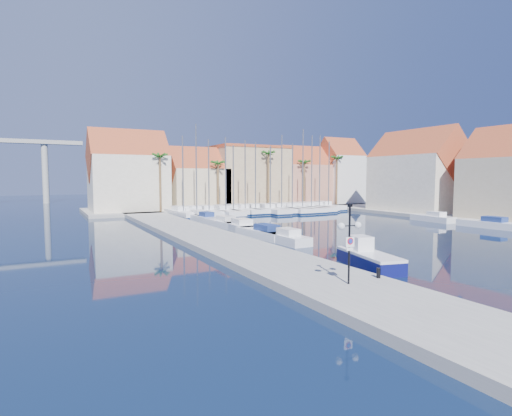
# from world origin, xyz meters

# --- Properties ---
(ground) EXTENTS (260.00, 260.00, 0.00)m
(ground) POSITION_xyz_m (0.00, 0.00, 0.00)
(ground) COLOR black
(ground) RESTS_ON ground
(quay_west) EXTENTS (6.00, 77.00, 0.50)m
(quay_west) POSITION_xyz_m (-9.00, 13.50, 0.25)
(quay_west) COLOR gray
(quay_west) RESTS_ON ground
(shore_north) EXTENTS (54.00, 16.00, 0.50)m
(shore_north) POSITION_xyz_m (10.00, 48.00, 0.25)
(shore_north) COLOR gray
(shore_north) RESTS_ON ground
(shore_east) EXTENTS (12.00, 60.00, 0.50)m
(shore_east) POSITION_xyz_m (32.00, 15.00, 0.25)
(shore_east) COLOR gray
(shore_east) RESTS_ON ground
(lamp_post) EXTENTS (1.42, 0.45, 4.18)m
(lamp_post) POSITION_xyz_m (-8.86, -6.11, 3.24)
(lamp_post) COLOR black
(lamp_post) RESTS_ON quay_west
(bollard) EXTENTS (0.22, 0.22, 0.56)m
(bollard) POSITION_xyz_m (-6.60, -5.94, 0.78)
(bollard) COLOR black
(bollard) RESTS_ON quay_west
(fishing_boat) EXTENTS (3.09, 5.93, 1.98)m
(fishing_boat) POSITION_xyz_m (-3.67, -2.06, 0.66)
(fishing_boat) COLOR #0D1050
(fishing_boat) RESTS_ON ground
(motorboat_west_0) EXTENTS (2.05, 6.01, 1.40)m
(motorboat_west_0) POSITION_xyz_m (-3.23, 8.90, 0.51)
(motorboat_west_0) COLOR white
(motorboat_west_0) RESTS_ON ground
(motorboat_west_1) EXTENTS (2.88, 7.13, 1.40)m
(motorboat_west_1) POSITION_xyz_m (-3.44, 12.65, 0.51)
(motorboat_west_1) COLOR white
(motorboat_west_1) RESTS_ON ground
(motorboat_west_2) EXTENTS (2.92, 7.50, 1.40)m
(motorboat_west_2) POSITION_xyz_m (-3.13, 18.64, 0.51)
(motorboat_west_2) COLOR white
(motorboat_west_2) RESTS_ON ground
(motorboat_west_3) EXTENTS (2.70, 6.88, 1.40)m
(motorboat_west_3) POSITION_xyz_m (-3.43, 22.56, 0.51)
(motorboat_west_3) COLOR white
(motorboat_west_3) RESTS_ON ground
(motorboat_west_4) EXTENTS (2.19, 6.06, 1.40)m
(motorboat_west_4) POSITION_xyz_m (-3.51, 28.61, 0.51)
(motorboat_west_4) COLOR white
(motorboat_west_4) RESTS_ON ground
(motorboat_west_5) EXTENTS (1.86, 5.62, 1.40)m
(motorboat_west_5) POSITION_xyz_m (-3.28, 31.97, 0.51)
(motorboat_west_5) COLOR white
(motorboat_west_5) RESTS_ON ground
(motorboat_west_6) EXTENTS (2.58, 6.56, 1.40)m
(motorboat_west_6) POSITION_xyz_m (-3.05, 37.13, 0.51)
(motorboat_west_6) COLOR white
(motorboat_west_6) RESTS_ON ground
(motorboat_east_0) EXTENTS (2.50, 6.91, 1.40)m
(motorboat_east_0) POSITION_xyz_m (24.01, 6.72, 0.51)
(motorboat_east_0) COLOR white
(motorboat_east_0) RESTS_ON ground
(motorboat_east_1) EXTENTS (2.30, 6.22, 1.40)m
(motorboat_east_1) POSITION_xyz_m (23.99, 14.44, 0.51)
(motorboat_east_1) COLOR white
(motorboat_east_1) RESTS_ON ground
(sailboat_0) EXTENTS (3.04, 9.89, 12.15)m
(sailboat_0) POSITION_xyz_m (-4.13, 36.66, 0.58)
(sailboat_0) COLOR white
(sailboat_0) RESTS_ON ground
(sailboat_1) EXTENTS (2.67, 9.11, 13.97)m
(sailboat_1) POSITION_xyz_m (-2.07, 36.37, 0.63)
(sailboat_1) COLOR white
(sailboat_1) RESTS_ON ground
(sailboat_2) EXTENTS (2.91, 9.08, 11.83)m
(sailboat_2) POSITION_xyz_m (-0.05, 36.51, 0.59)
(sailboat_2) COLOR white
(sailboat_2) RESTS_ON ground
(sailboat_3) EXTENTS (3.36, 11.05, 12.20)m
(sailboat_3) POSITION_xyz_m (2.36, 35.59, 0.57)
(sailboat_3) COLOR white
(sailboat_3) RESTS_ON ground
(sailboat_4) EXTENTS (2.23, 8.23, 11.04)m
(sailboat_4) POSITION_xyz_m (4.05, 36.30, 0.59)
(sailboat_4) COLOR white
(sailboat_4) RESTS_ON ground
(sailboat_5) EXTENTS (2.82, 8.78, 11.94)m
(sailboat_5) POSITION_xyz_m (6.28, 36.65, 0.60)
(sailboat_5) COLOR white
(sailboat_5) RESTS_ON ground
(sailboat_6) EXTENTS (2.90, 8.59, 11.66)m
(sailboat_6) POSITION_xyz_m (8.21, 36.57, 0.60)
(sailboat_6) COLOR white
(sailboat_6) RESTS_ON ground
(sailboat_7) EXTENTS (3.01, 10.65, 11.10)m
(sailboat_7) POSITION_xyz_m (10.29, 35.47, 0.56)
(sailboat_7) COLOR white
(sailboat_7) RESTS_ON ground
(sailboat_8) EXTENTS (3.04, 10.19, 12.98)m
(sailboat_8) POSITION_xyz_m (12.73, 35.84, 0.59)
(sailboat_8) COLOR white
(sailboat_8) RESTS_ON ground
(sailboat_9) EXTENTS (3.38, 11.15, 11.63)m
(sailboat_9) POSITION_xyz_m (14.51, 35.34, 0.56)
(sailboat_9) COLOR white
(sailboat_9) RESTS_ON ground
(sailboat_10) EXTENTS (3.46, 11.67, 14.16)m
(sailboat_10) POSITION_xyz_m (16.77, 35.60, 0.58)
(sailboat_10) COLOR white
(sailboat_10) RESTS_ON ground
(sailboat_11) EXTENTS (3.27, 11.65, 13.18)m
(sailboat_11) POSITION_xyz_m (18.82, 35.89, 0.57)
(sailboat_11) COLOR white
(sailboat_11) RESTS_ON ground
(sailboat_12) EXTENTS (2.51, 9.25, 13.38)m
(sailboat_12) POSITION_xyz_m (20.72, 35.96, 0.61)
(sailboat_12) COLOR white
(sailboat_12) RESTS_ON ground
(sailboat_13) EXTENTS (2.43, 8.68, 12.44)m
(sailboat_13) POSITION_xyz_m (23.26, 36.55, 0.61)
(sailboat_13) COLOR white
(sailboat_13) RESTS_ON ground
(building_0) EXTENTS (12.30, 9.00, 13.50)m
(building_0) POSITION_xyz_m (-10.00, 47.00, 6.52)
(building_0) COLOR beige
(building_0) RESTS_ON shore_north
(building_1) EXTENTS (10.30, 8.00, 11.00)m
(building_1) POSITION_xyz_m (2.00, 47.00, 5.30)
(building_1) COLOR #CBB78F
(building_1) RESTS_ON shore_north
(building_2) EXTENTS (14.20, 10.20, 11.50)m
(building_2) POSITION_xyz_m (13.00, 48.00, 6.26)
(building_2) COLOR tan
(building_2) RESTS_ON shore_north
(building_3) EXTENTS (10.30, 8.00, 12.00)m
(building_3) POSITION_xyz_m (25.00, 47.00, 5.86)
(building_3) COLOR tan
(building_3) RESTS_ON shore_north
(building_4) EXTENTS (8.30, 8.00, 14.00)m
(building_4) POSITION_xyz_m (34.00, 46.00, 6.97)
(building_4) COLOR silver
(building_4) RESTS_ON shore_north
(building_6) EXTENTS (9.00, 14.30, 13.50)m
(building_6) POSITION_xyz_m (32.00, 24.00, 6.52)
(building_6) COLOR beige
(building_6) RESTS_ON shore_east
(palm_0) EXTENTS (2.60, 2.60, 10.15)m
(palm_0) POSITION_xyz_m (-6.00, 42.00, 9.08)
(palm_0) COLOR brown
(palm_0) RESTS_ON shore_north
(palm_1) EXTENTS (2.60, 2.60, 9.15)m
(palm_1) POSITION_xyz_m (4.00, 42.00, 8.14)
(palm_1) COLOR brown
(palm_1) RESTS_ON shore_north
(palm_2) EXTENTS (2.60, 2.60, 11.15)m
(palm_2) POSITION_xyz_m (14.00, 42.00, 10.02)
(palm_2) COLOR brown
(palm_2) RESTS_ON shore_north
(palm_3) EXTENTS (2.60, 2.60, 9.65)m
(palm_3) POSITION_xyz_m (22.00, 42.00, 8.61)
(palm_3) COLOR brown
(palm_3) RESTS_ON shore_north
(palm_4) EXTENTS (2.60, 2.60, 10.65)m
(palm_4) POSITION_xyz_m (30.00, 42.00, 9.55)
(palm_4) COLOR brown
(palm_4) RESTS_ON shore_north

